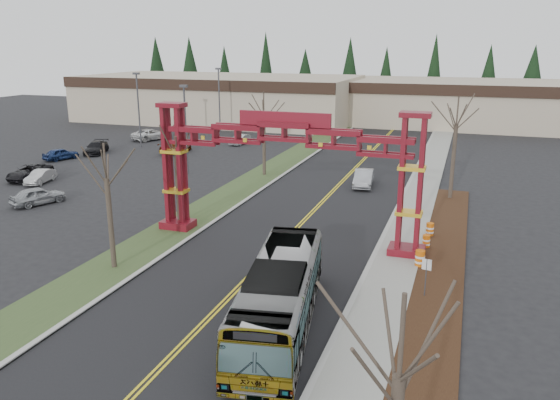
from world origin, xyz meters
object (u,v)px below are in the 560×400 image
at_px(gateway_arch, 284,153).
at_px(bare_tree_median_far, 264,115).
at_px(bare_tree_right_near, 399,378).
at_px(light_pole_mid, 138,105).
at_px(barrel_mid, 426,242).
at_px(transit_bus, 280,296).
at_px(light_pole_far, 219,96).
at_px(bare_tree_right_far, 456,124).
at_px(parked_car_mid_a, 175,147).
at_px(parked_car_mid_b, 61,154).
at_px(parked_car_far_a, 240,140).
at_px(parked_car_far_b, 151,134).
at_px(parked_car_far_c, 96,148).
at_px(barrel_south, 420,259).
at_px(light_pole_near, 185,123).
at_px(barrel_north, 430,230).
at_px(parked_car_near_a, 38,196).
at_px(bare_tree_median_near, 107,179).
at_px(parked_car_near_c, 30,172).
at_px(retail_building_east, 465,103).
at_px(parked_car_near_b, 40,177).
at_px(retail_building_west, 220,98).
at_px(bare_tree_median_mid, 176,149).
at_px(street_sign, 426,270).

distance_m(gateway_arch, bare_tree_median_far, 19.14).
relative_size(bare_tree_right_near, light_pole_mid, 0.81).
distance_m(gateway_arch, barrel_mid, 10.74).
relative_size(transit_bus, light_pole_far, 1.25).
bearing_deg(bare_tree_right_far, bare_tree_right_near, -90.00).
relative_size(parked_car_mid_a, parked_car_mid_b, 1.26).
bearing_deg(parked_car_far_a, parked_car_far_b, -170.93).
xyz_separation_m(parked_car_far_c, bare_tree_right_far, (41.09, -6.91, 5.66)).
height_order(light_pole_mid, barrel_south, light_pole_mid).
height_order(light_pole_near, barrel_north, light_pole_near).
bearing_deg(bare_tree_right_near, barrel_north, 92.01).
relative_size(gateway_arch, parked_car_near_a, 4.24).
distance_m(bare_tree_median_far, light_pole_far, 26.78).
xyz_separation_m(bare_tree_median_near, bare_tree_right_near, (18.00, -14.05, 0.13)).
relative_size(bare_tree_right_far, light_pole_far, 0.91).
distance_m(gateway_arch, bare_tree_right_near, 23.80).
relative_size(parked_car_near_c, bare_tree_right_far, 0.60).
bearing_deg(retail_building_east, parked_car_near_c, -125.96).
bearing_deg(light_pole_near, barrel_north, -25.16).
height_order(retail_building_east, bare_tree_right_far, bare_tree_right_far).
relative_size(parked_car_near_c, parked_car_far_b, 0.94).
distance_m(parked_car_mid_a, barrel_north, 37.71).
distance_m(parked_car_near_a, light_pole_mid, 26.38).
bearing_deg(parked_car_near_b, parked_car_mid_b, 109.61).
height_order(retail_building_west, light_pole_far, light_pole_far).
relative_size(light_pole_near, barrel_mid, 9.73).
bearing_deg(bare_tree_right_far, light_pole_near, 177.10).
height_order(retail_building_east, light_pole_mid, light_pole_mid).
relative_size(parked_car_far_b, bare_tree_median_mid, 0.69).
relative_size(bare_tree_right_near, light_pole_far, 0.80).
relative_size(retail_building_west, transit_bus, 3.88).
bearing_deg(gateway_arch, parked_car_near_b, 164.48).
bearing_deg(bare_tree_median_near, parked_car_near_b, 141.50).
distance_m(parked_car_near_c, barrel_south, 39.16).
distance_m(transit_bus, parked_car_far_a, 48.53).
relative_size(transit_bus, bare_tree_median_mid, 1.49).
relative_size(retail_building_east, street_sign, 17.80).
relative_size(bare_tree_median_near, bare_tree_right_far, 0.86).
bearing_deg(barrel_south, street_sign, -81.15).
bearing_deg(street_sign, retail_building_west, 123.61).
xyz_separation_m(parked_car_near_b, bare_tree_right_far, (36.87, 6.97, 5.75)).
xyz_separation_m(bare_tree_right_near, light_pole_far, (-33.21, 61.03, -0.03)).
bearing_deg(transit_bus, parked_car_mid_b, 132.16).
xyz_separation_m(retail_building_west, transit_bus, (33.55, -65.03, -2.11)).
distance_m(street_sign, barrel_north, 9.74).
bearing_deg(parked_car_near_a, street_sign, -169.42).
height_order(gateway_arch, parked_car_far_b, gateway_arch).
relative_size(gateway_arch, bare_tree_right_near, 2.40).
xyz_separation_m(parked_car_near_a, street_sign, (31.44, -7.25, 0.80)).
relative_size(bare_tree_median_far, light_pole_near, 0.94).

